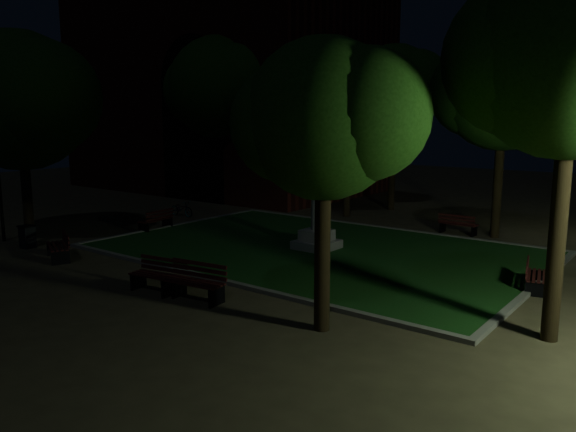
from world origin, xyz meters
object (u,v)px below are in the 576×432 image
Objects in this scene: trash_bin at (28,236)px; bicycle at (182,209)px; bench_west_near at (60,247)px; monument at (317,225)px; bench_left_side at (157,221)px; bench_near_right at (160,276)px; bench_right_side at (534,276)px; bench_near_left at (194,283)px; bench_far_side at (458,225)px.

trash_bin is 0.58× the size of bicycle.
monument is at bearing 70.35° from bench_west_near.
bench_left_side is at bearing -171.38° from monument.
bench_near_right reaches higher than bicycle.
bench_near_right is 5.60m from bench_west_near.
bench_near_right is 8.93m from bench_left_side.
bench_right_side is at bearing -1.56° from monument.
monument reaches higher than bench_near_right.
trash_bin is at bearing -144.71° from monument.
bench_near_left is 9.48m from bench_right_side.
bench_near_right is at bearing 115.51° from bench_right_side.
bicycle is (-9.48, 1.94, -0.57)m from monument.
bench_near_right is 1.13× the size of bench_far_side.
bench_near_right is 2.07× the size of trash_bin.
bench_west_near is at bearing 170.79° from bench_near_left.
bench_left_side is (-7.61, -1.15, -0.53)m from monument.
bench_near_left is 1.10× the size of bench_left_side.
trash_bin is (-16.41, -6.04, 0.04)m from bench_right_side.
bicycle is at bearing 94.60° from trash_bin.
bench_west_near is (-6.89, 0.20, -0.03)m from bench_near_left.
bench_left_side is 1.10× the size of bench_far_side.
bench_left_side is at bearing 132.56° from bench_near_right.
trash_bin is at bearing -177.03° from bicycle.
bench_left_side is 15.22m from bench_right_side.
bicycle is at bearing 132.07° from bench_near_left.
monument is 1.86× the size of bench_left_side.
bench_west_near is 1.03× the size of bench_left_side.
bench_near_right is 10.52m from bench_right_side.
bench_right_side is at bearing 86.25° from bench_left_side.
monument is 2.01× the size of bench_right_side.
bench_near_left is at bearing -2.54° from trash_bin.
bench_right_side is (6.94, 6.46, -0.08)m from bench_near_left.
bench_near_left reaches higher than bicycle.
bench_west_near is 1.14× the size of bench_far_side.
bench_near_left reaches higher than bench_near_right.
bench_left_side reaches higher than bench_right_side.
monument is 6.71m from bench_near_left.
bench_west_near is 1.21× the size of bicycle.
monument is 7.61m from bench_right_side.
bench_near_right is 1.20× the size of bicycle.
trash_bin is 8.21m from bicycle.
trash_bin is (-8.17, 0.51, -0.01)m from bench_near_right.
bench_near_right reaches higher than bench_left_side.
bench_near_right is at bearing 74.83° from bench_far_side.
bench_far_side is 1.83× the size of trash_bin.
monument reaches higher than trash_bin.
bicycle is (-17.07, 2.15, -0.00)m from bench_right_side.
bench_near_left is 13.29m from bicycle.
bench_far_side is at bearing 77.78° from bench_west_near.
bench_right_side is 17.48m from trash_bin.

